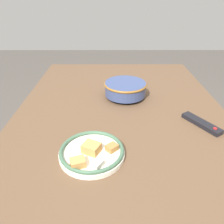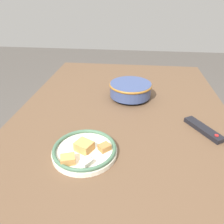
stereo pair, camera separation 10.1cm
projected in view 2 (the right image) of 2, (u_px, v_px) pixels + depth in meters
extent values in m
plane|color=#4C4742|center=(120.00, 204.00, 1.44)|extent=(8.00, 8.00, 0.00)
cube|color=brown|center=(123.00, 116.00, 1.10)|extent=(1.55, 1.06, 0.04)
cylinder|color=brown|center=(75.00, 106.00, 1.93)|extent=(0.06, 0.06, 0.66)
cylinder|color=brown|center=(182.00, 112.00, 1.84)|extent=(0.06, 0.06, 0.66)
cylinder|color=#384775|center=(130.00, 96.00, 1.24)|extent=(0.10, 0.10, 0.02)
cylinder|color=#384775|center=(130.00, 89.00, 1.21)|extent=(0.23, 0.23, 0.07)
cylinder|color=#9E4C1E|center=(130.00, 90.00, 1.22)|extent=(0.20, 0.20, 0.06)
torus|color=#936023|center=(131.00, 85.00, 1.20)|extent=(0.24, 0.24, 0.01)
cylinder|color=silver|center=(85.00, 152.00, 0.82)|extent=(0.24, 0.24, 0.02)
torus|color=#42664C|center=(85.00, 148.00, 0.81)|extent=(0.24, 0.24, 0.01)
cube|color=tan|center=(84.00, 146.00, 0.81)|extent=(0.07, 0.08, 0.03)
cube|color=#B2753D|center=(104.00, 147.00, 0.81)|extent=(0.05, 0.05, 0.02)
cube|color=silver|center=(86.00, 162.00, 0.74)|extent=(0.05, 0.05, 0.02)
cube|color=tan|center=(68.00, 159.00, 0.75)|extent=(0.05, 0.06, 0.03)
cube|color=tan|center=(84.00, 148.00, 0.81)|extent=(0.06, 0.06, 0.02)
cube|color=black|center=(203.00, 129.00, 0.95)|extent=(0.19, 0.14, 0.02)
cylinder|color=red|center=(217.00, 135.00, 0.89)|extent=(0.02, 0.02, 0.00)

